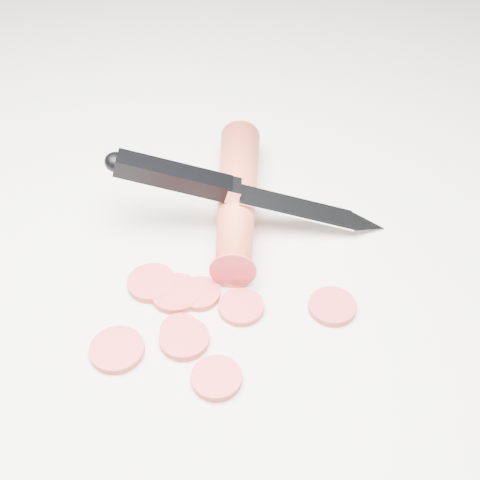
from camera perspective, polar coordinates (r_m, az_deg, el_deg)
name	(u,v)px	position (r m, az deg, el deg)	size (l,w,h in m)	color
ground	(175,261)	(0.56, -5.56, -1.76)	(2.40, 2.40, 0.00)	silver
carrot	(237,197)	(0.59, -0.25, 3.73)	(0.03, 0.03, 0.18)	#E44828
carrot_slice_0	(152,283)	(0.54, -7.54, -3.65)	(0.04, 0.04, 0.01)	#E0363C
carrot_slice_1	(216,378)	(0.48, -2.02, -11.70)	(0.04, 0.04, 0.01)	#E0363C
carrot_slice_2	(184,339)	(0.50, -4.77, -8.42)	(0.04, 0.04, 0.01)	#E0363C
carrot_slice_3	(180,331)	(0.51, -5.14, -7.71)	(0.03, 0.03, 0.01)	#E0363C
carrot_slice_4	(332,307)	(0.53, 7.88, -5.65)	(0.04, 0.04, 0.01)	#E0363C
carrot_slice_5	(117,350)	(0.51, -10.45, -9.21)	(0.04, 0.04, 0.01)	#E0363C
carrot_slice_6	(241,307)	(0.52, 0.10, -5.74)	(0.04, 0.04, 0.01)	#E0363C
carrot_slice_7	(199,294)	(0.53, -3.49, -4.60)	(0.03, 0.03, 0.01)	#E0363C
carrot_slice_8	(176,293)	(0.53, -5.50, -4.57)	(0.04, 0.04, 0.01)	#E0363C
kitchen_knife	(249,191)	(0.57, 0.80, 4.20)	(0.23, 0.13, 0.08)	silver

